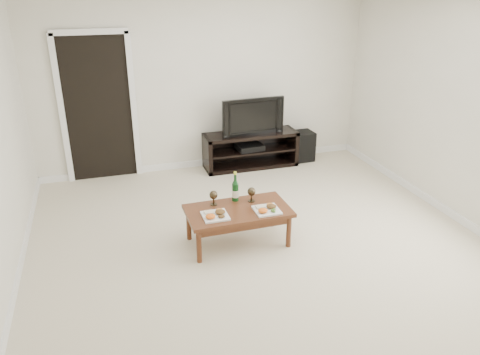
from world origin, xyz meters
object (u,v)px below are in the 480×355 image
Objects in this scene: media_console at (251,150)px; television at (251,115)px; subwoofer at (303,146)px; coffee_table at (238,226)px.

television is at bearing 0.00° from media_console.
television is 1.08m from subwoofer.
subwoofer reaches higher than coffee_table.
media_console is at bearing 178.65° from subwoofer.
television is at bearing 178.65° from subwoofer.
subwoofer is (0.90, 0.03, -0.04)m from media_console.
subwoofer is at bearing 1.67° from media_console.
coffee_table is at bearing -111.80° from media_console.
television reaches higher than media_console.
media_console is 0.90m from subwoofer.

